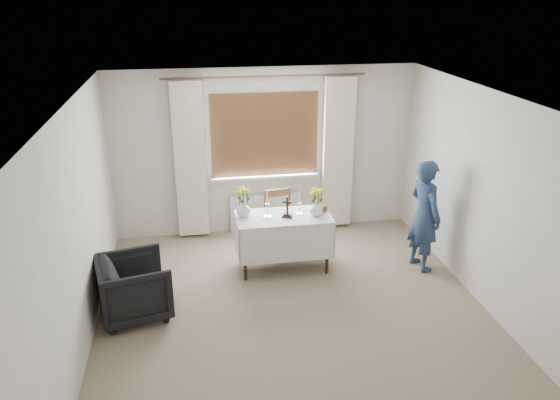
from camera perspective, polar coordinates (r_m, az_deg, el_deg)
The scene contains 12 objects.
ground at distance 6.43m, azimuth 1.68°, elevation -12.18°, with size 5.00×5.00×0.00m, color gray.
altar_table at distance 7.27m, azimuth 0.37°, elevation -4.44°, with size 1.24×0.64×0.76m, color white.
wooden_chair at distance 7.61m, azimuth 0.22°, elevation -2.52°, with size 0.43×0.43×0.92m, color brown, non-canonical shape.
armchair at distance 6.51m, azimuth -14.97°, elevation -8.81°, with size 0.76×0.78×0.71m, color black.
person at distance 7.39m, azimuth 14.87°, elevation -1.57°, with size 0.55×0.36×1.51m, color navy.
radiator at distance 8.39m, azimuth -1.48°, elevation -1.35°, with size 1.10×0.10×0.60m, color silver.
wooden_cross at distance 7.03m, azimuth 0.77°, elevation -0.75°, with size 0.13×0.09×0.28m, color black, non-canonical shape.
candlestick_left at distance 7.01m, azimuth -1.35°, elevation -0.34°, with size 0.11×0.11×0.38m, color silver, non-canonical shape.
candlestick_right at distance 7.12m, azimuth 2.05°, elevation -0.32°, with size 0.09×0.09×0.31m, color silver, non-canonical shape.
flower_vase_left at distance 7.08m, azimuth -3.82°, elevation -0.93°, with size 0.20×0.20×0.20m, color silver.
flower_vase_right at distance 7.11m, azimuth 3.79°, elevation -0.89°, with size 0.19×0.19×0.20m, color silver.
wicker_basket at distance 7.31m, azimuth 4.15°, elevation -0.75°, with size 0.20×0.20×0.08m, color brown.
Camera 1 is at (-1.07, -5.24, 3.57)m, focal length 35.00 mm.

